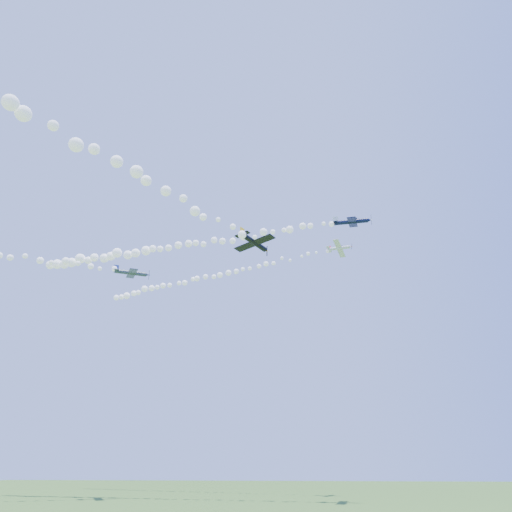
# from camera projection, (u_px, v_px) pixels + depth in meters

# --- Properties ---
(ground) EXTENTS (260.00, 260.00, 0.00)m
(ground) POSITION_uv_depth(u_px,v_px,m) (230.00, 503.00, 74.26)
(ground) COLOR #2E4B1C
(ground) RESTS_ON ground
(plane_white) EXTENTS (6.31, 6.61, 2.53)m
(plane_white) POSITION_uv_depth(u_px,v_px,m) (339.00, 248.00, 104.64)
(plane_white) COLOR silver
(smoke_trail_white) EXTENTS (67.10, 25.96, 2.78)m
(smoke_trail_white) POSITION_uv_depth(u_px,v_px,m) (209.00, 277.00, 119.68)
(smoke_trail_white) COLOR white
(plane_navy) EXTENTS (7.90, 8.05, 2.88)m
(plane_navy) POSITION_uv_depth(u_px,v_px,m) (352.00, 222.00, 86.07)
(plane_navy) COLOR black
(smoke_trail_navy) EXTENTS (70.81, 13.90, 3.05)m
(smoke_trail_navy) POSITION_uv_depth(u_px,v_px,m) (179.00, 246.00, 95.40)
(smoke_trail_navy) COLOR white
(plane_grey) EXTENTS (7.49, 7.87, 2.16)m
(plane_grey) POSITION_uv_depth(u_px,v_px,m) (132.00, 273.00, 92.65)
(plane_grey) COLOR #343D4C
(plane_black) EXTENTS (6.75, 6.37, 2.46)m
(plane_black) POSITION_uv_depth(u_px,v_px,m) (254.00, 242.00, 65.40)
(plane_black) COLOR black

